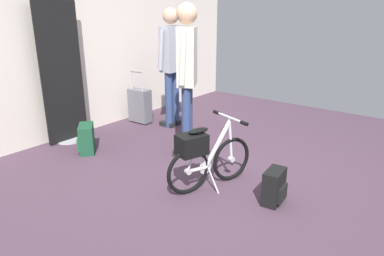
{
  "coord_description": "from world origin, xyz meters",
  "views": [
    {
      "loc": [
        -2.84,
        -1.9,
        1.76
      ],
      "look_at": [
        -0.05,
        0.3,
        0.55
      ],
      "focal_mm": 33.22,
      "sensor_mm": 36.0,
      "label": 1
    }
  ],
  "objects_px": {
    "rolling_suitcase": "(140,105)",
    "handbag_on_floor": "(86,139)",
    "backpack_on_floor": "(274,187)",
    "visitor_near_wall": "(187,70)",
    "visitor_browsing": "(171,60)",
    "folding_bike_foreground": "(205,156)",
    "floor_banner_stand": "(63,81)"
  },
  "relations": [
    {
      "from": "folding_bike_foreground",
      "to": "handbag_on_floor",
      "type": "xyz_separation_m",
      "value": [
        -0.15,
        1.75,
        -0.18
      ]
    },
    {
      "from": "handbag_on_floor",
      "to": "visitor_near_wall",
      "type": "bearing_deg",
      "value": -54.46
    },
    {
      "from": "floor_banner_stand",
      "to": "rolling_suitcase",
      "type": "height_order",
      "value": "floor_banner_stand"
    },
    {
      "from": "folding_bike_foreground",
      "to": "floor_banner_stand",
      "type": "bearing_deg",
      "value": 91.31
    },
    {
      "from": "visitor_near_wall",
      "to": "visitor_browsing",
      "type": "relative_size",
      "value": 1.03
    },
    {
      "from": "visitor_browsing",
      "to": "rolling_suitcase",
      "type": "distance_m",
      "value": 0.92
    },
    {
      "from": "folding_bike_foreground",
      "to": "visitor_browsing",
      "type": "distance_m",
      "value": 2.17
    },
    {
      "from": "rolling_suitcase",
      "to": "backpack_on_floor",
      "type": "bearing_deg",
      "value": -109.05
    },
    {
      "from": "backpack_on_floor",
      "to": "handbag_on_floor",
      "type": "distance_m",
      "value": 2.46
    },
    {
      "from": "folding_bike_foreground",
      "to": "backpack_on_floor",
      "type": "distance_m",
      "value": 0.73
    },
    {
      "from": "folding_bike_foreground",
      "to": "visitor_near_wall",
      "type": "height_order",
      "value": "visitor_near_wall"
    },
    {
      "from": "floor_banner_stand",
      "to": "handbag_on_floor",
      "type": "distance_m",
      "value": 0.86
    },
    {
      "from": "visitor_near_wall",
      "to": "backpack_on_floor",
      "type": "height_order",
      "value": "visitor_near_wall"
    },
    {
      "from": "visitor_near_wall",
      "to": "rolling_suitcase",
      "type": "height_order",
      "value": "visitor_near_wall"
    },
    {
      "from": "floor_banner_stand",
      "to": "rolling_suitcase",
      "type": "xyz_separation_m",
      "value": [
        1.19,
        -0.18,
        -0.56
      ]
    },
    {
      "from": "handbag_on_floor",
      "to": "folding_bike_foreground",
      "type": "bearing_deg",
      "value": -85.16
    },
    {
      "from": "backpack_on_floor",
      "to": "handbag_on_floor",
      "type": "height_order",
      "value": "handbag_on_floor"
    },
    {
      "from": "folding_bike_foreground",
      "to": "rolling_suitcase",
      "type": "xyz_separation_m",
      "value": [
        1.14,
        2.11,
        -0.08
      ]
    },
    {
      "from": "visitor_near_wall",
      "to": "visitor_browsing",
      "type": "distance_m",
      "value": 1.15
    },
    {
      "from": "visitor_browsing",
      "to": "handbag_on_floor",
      "type": "height_order",
      "value": "visitor_browsing"
    },
    {
      "from": "rolling_suitcase",
      "to": "folding_bike_foreground",
      "type": "bearing_deg",
      "value": -118.39
    },
    {
      "from": "floor_banner_stand",
      "to": "rolling_suitcase",
      "type": "bearing_deg",
      "value": -8.5
    },
    {
      "from": "rolling_suitcase",
      "to": "backpack_on_floor",
      "type": "distance_m",
      "value": 2.96
    },
    {
      "from": "visitor_browsing",
      "to": "handbag_on_floor",
      "type": "distance_m",
      "value": 1.71
    },
    {
      "from": "visitor_browsing",
      "to": "rolling_suitcase",
      "type": "relative_size",
      "value": 2.12
    },
    {
      "from": "rolling_suitcase",
      "to": "handbag_on_floor",
      "type": "xyz_separation_m",
      "value": [
        -1.29,
        -0.36,
        -0.11
      ]
    },
    {
      "from": "visitor_near_wall",
      "to": "rolling_suitcase",
      "type": "relative_size",
      "value": 2.18
    },
    {
      "from": "visitor_near_wall",
      "to": "visitor_browsing",
      "type": "xyz_separation_m",
      "value": [
        0.73,
        0.88,
        -0.04
      ]
    },
    {
      "from": "folding_bike_foreground",
      "to": "rolling_suitcase",
      "type": "relative_size",
      "value": 1.18
    },
    {
      "from": "floor_banner_stand",
      "to": "folding_bike_foreground",
      "type": "bearing_deg",
      "value": -88.69
    },
    {
      "from": "folding_bike_foreground",
      "to": "visitor_near_wall",
      "type": "xyz_separation_m",
      "value": [
        0.6,
        0.71,
        0.7
      ]
    },
    {
      "from": "visitor_browsing",
      "to": "rolling_suitcase",
      "type": "xyz_separation_m",
      "value": [
        -0.18,
        0.52,
        -0.74
      ]
    }
  ]
}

